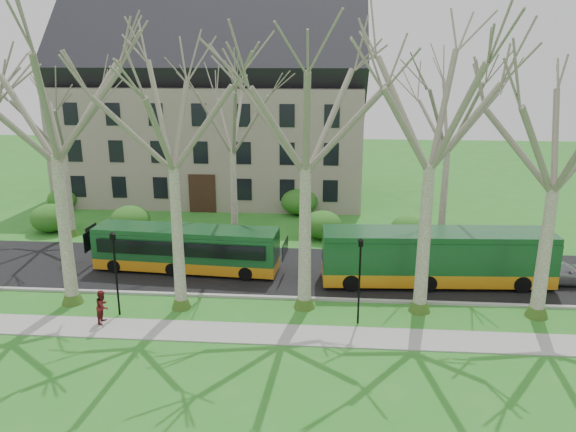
% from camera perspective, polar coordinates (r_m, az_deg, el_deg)
% --- Properties ---
extents(ground, '(120.00, 120.00, 0.00)m').
position_cam_1_polar(ground, '(29.44, -4.89, -9.48)').
color(ground, '#277521').
rests_on(ground, ground).
extents(sidewalk, '(70.00, 2.00, 0.06)m').
position_cam_1_polar(sidewalk, '(27.23, -5.75, -11.70)').
color(sidewalk, gray).
rests_on(sidewalk, ground).
extents(road, '(80.00, 8.00, 0.06)m').
position_cam_1_polar(road, '(34.40, -3.43, -5.47)').
color(road, black).
rests_on(road, ground).
extents(curb, '(80.00, 0.25, 0.14)m').
position_cam_1_polar(curb, '(30.75, -4.45, -8.16)').
color(curb, '#A5A39E').
rests_on(curb, ground).
extents(building, '(26.50, 12.20, 16.00)m').
position_cam_1_polar(building, '(51.44, -7.49, 10.93)').
color(building, gray).
rests_on(building, ground).
extents(tree_row_verge, '(49.00, 7.00, 14.00)m').
position_cam_1_polar(tree_row_verge, '(27.43, -5.15, 4.08)').
color(tree_row_verge, gray).
rests_on(tree_row_verge, ground).
extents(tree_row_far, '(33.00, 7.00, 12.00)m').
position_cam_1_polar(tree_row_far, '(38.19, -4.45, 6.04)').
color(tree_row_far, gray).
rests_on(tree_row_far, ground).
extents(lamp_row, '(36.22, 0.22, 4.30)m').
position_cam_1_polar(lamp_row, '(27.50, -5.36, -5.56)').
color(lamp_row, black).
rests_on(lamp_row, ground).
extents(hedges, '(30.60, 8.60, 2.00)m').
position_cam_1_polar(hedges, '(42.82, -8.10, 0.19)').
color(hedges, '#2E621C').
rests_on(hedges, ground).
extents(bus_lead, '(11.16, 3.08, 2.76)m').
position_cam_1_polar(bus_lead, '(34.30, -10.28, -3.27)').
color(bus_lead, '#144821').
rests_on(bus_lead, road).
extents(bus_follow, '(12.97, 3.40, 3.21)m').
position_cam_1_polar(bus_follow, '(32.88, 14.82, -4.01)').
color(bus_follow, '#144821').
rests_on(bus_follow, road).
extents(sedan, '(4.77, 2.09, 1.36)m').
position_cam_1_polar(sedan, '(35.72, 25.53, -5.06)').
color(sedan, '#A0A0A4').
rests_on(sedan, road).
extents(pedestrian_b, '(0.63, 0.81, 1.67)m').
position_cam_1_polar(pedestrian_b, '(29.07, -18.31, -8.72)').
color(pedestrian_b, maroon).
rests_on(pedestrian_b, sidewalk).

